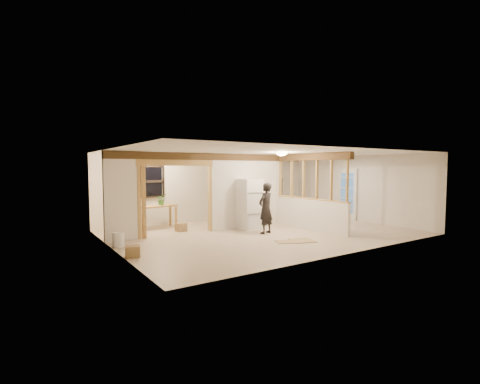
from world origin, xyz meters
TOP-DOWN VIEW (x-y plane):
  - floor at (0.00, 0.00)m, footprint 9.00×6.50m
  - ceiling at (0.00, 0.00)m, footprint 9.00×6.50m
  - wall_back at (0.00, 3.25)m, footprint 9.00×0.01m
  - wall_front at (0.00, -3.25)m, footprint 9.00×0.01m
  - wall_left at (-4.50, 0.00)m, footprint 0.01×6.50m
  - wall_right at (4.50, 0.00)m, footprint 0.01×6.50m
  - partition_left_stub at (-4.05, 1.20)m, footprint 0.90×0.12m
  - partition_center at (0.20, 1.20)m, footprint 2.80×0.12m
  - doorway_frame at (-2.40, 1.20)m, footprint 2.46×0.14m
  - header_beam_back at (-1.00, 1.20)m, footprint 7.00×0.18m
  - header_beam_right at (1.60, -0.40)m, footprint 0.18×3.30m
  - pony_wall at (1.60, -0.40)m, footprint 0.12×3.20m
  - stud_partition at (1.60, -0.40)m, footprint 0.14×3.20m
  - window_back at (-2.60, 3.17)m, footprint 1.12×0.10m
  - french_door at (4.42, 0.40)m, footprint 0.12×0.86m
  - ceiling_dome_main at (0.30, -0.50)m, footprint 0.36×0.36m
  - ceiling_dome_util at (-2.50, 2.30)m, footprint 0.32×0.32m
  - hanging_bulb at (-2.00, 1.60)m, footprint 0.07×0.07m
  - refrigerator at (0.03, 0.81)m, footprint 0.68×0.66m
  - woman at (-0.04, -0.16)m, footprint 0.66×0.53m
  - work_table at (-2.51, 2.58)m, footprint 1.33×0.84m
  - potted_plant at (-2.36, 2.57)m, footprint 0.36×0.32m
  - shop_vac at (-3.88, 1.73)m, footprint 0.52×0.52m
  - bookshelf at (2.84, 3.05)m, footprint 0.80×0.27m
  - bucket at (-4.31, 0.48)m, footprint 0.36×0.36m
  - box_util_a at (-2.07, 1.63)m, footprint 0.34×0.31m
  - box_util_b at (-3.77, 2.18)m, footprint 0.33×0.33m
  - box_front at (-4.31, -0.78)m, footprint 0.38×0.34m
  - floor_panel_near at (0.15, -1.59)m, footprint 0.74×0.74m
  - floor_panel_far at (-0.33, -1.47)m, footprint 0.69×0.63m

SIDE VIEW (x-z plane):
  - floor at x=0.00m, z-range -0.01..0.00m
  - floor_panel_far at x=-0.33m, z-range 0.00..0.02m
  - floor_panel_near at x=0.15m, z-range 0.00..0.02m
  - box_util_b at x=-3.77m, z-range 0.00..0.26m
  - box_util_a at x=-2.07m, z-range 0.00..0.26m
  - box_front at x=-4.31m, z-range 0.00..0.26m
  - bucket at x=-4.31m, z-range 0.00..0.38m
  - shop_vac at x=-3.88m, z-range 0.00..0.52m
  - work_table at x=-2.51m, z-range 0.00..0.78m
  - pony_wall at x=1.60m, z-range 0.00..1.00m
  - woman at x=-0.04m, z-range 0.00..1.58m
  - bookshelf at x=2.84m, z-range 0.00..1.59m
  - refrigerator at x=0.03m, z-range 0.00..1.66m
  - potted_plant at x=-2.36m, z-range 0.78..1.15m
  - french_door at x=4.42m, z-range 0.00..2.00m
  - doorway_frame at x=-2.40m, z-range 0.00..2.20m
  - wall_back at x=0.00m, z-range 0.00..2.50m
  - wall_front at x=0.00m, z-range 0.00..2.50m
  - wall_left at x=-4.50m, z-range 0.00..2.50m
  - wall_right at x=4.50m, z-range 0.00..2.50m
  - partition_left_stub at x=-4.05m, z-range 0.00..2.50m
  - partition_center at x=0.20m, z-range 0.00..2.50m
  - window_back at x=-2.60m, z-range 1.00..2.10m
  - stud_partition at x=1.60m, z-range 1.00..2.32m
  - hanging_bulb at x=-2.00m, z-range 2.15..2.22m
  - header_beam_back at x=-1.00m, z-range 2.27..2.49m
  - header_beam_right at x=1.60m, z-range 2.27..2.49m
  - ceiling_dome_main at x=0.30m, z-range 2.40..2.56m
  - ceiling_dome_util at x=-2.50m, z-range 2.41..2.55m
  - ceiling at x=0.00m, z-range 2.50..2.50m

